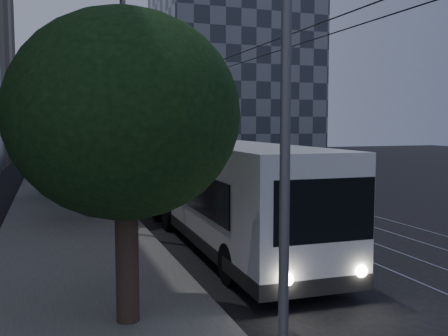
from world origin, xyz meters
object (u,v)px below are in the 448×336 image
(car_white_d, at_px, (97,157))
(streetlamp_far, at_px, (92,87))
(car_white_b, at_px, (124,170))
(pickup_silver, at_px, (133,181))
(trolleybus, at_px, (224,190))
(car_white_a, at_px, (136,170))
(car_white_c, at_px, (98,161))
(streetlamp_near, at_px, (136,63))

(car_white_d, distance_m, streetlamp_far, 16.58)
(car_white_b, relative_size, car_white_d, 1.22)
(pickup_silver, height_order, streetlamp_far, streetlamp_far)
(pickup_silver, bearing_deg, trolleybus, -107.67)
(car_white_a, xyz_separation_m, car_white_b, (-0.58, 1.51, -0.09))
(car_white_c, relative_size, streetlamp_far, 0.42)
(pickup_silver, distance_m, car_white_d, 24.08)
(trolleybus, relative_size, car_white_b, 2.75)
(car_white_a, bearing_deg, car_white_c, 96.50)
(pickup_silver, relative_size, car_white_c, 1.36)
(car_white_d, relative_size, streetlamp_far, 0.36)
(streetlamp_near, bearing_deg, car_white_a, 81.05)
(trolleybus, distance_m, car_white_c, 29.07)
(pickup_silver, height_order, car_white_d, pickup_silver)
(trolleybus, xyz_separation_m, car_white_a, (0.20, 18.98, -1.00))
(car_white_b, height_order, car_white_c, car_white_c)
(pickup_silver, xyz_separation_m, car_white_b, (0.75, 8.89, -0.17))
(car_white_c, distance_m, streetlamp_near, 27.63)
(pickup_silver, distance_m, streetlamp_far, 10.36)
(car_white_b, bearing_deg, car_white_c, 83.55)
(trolleybus, bearing_deg, pickup_silver, 96.85)
(car_white_c, xyz_separation_m, car_white_d, (0.51, 6.65, -0.09))
(streetlamp_near, bearing_deg, streetlamp_far, 89.96)
(trolleybus, height_order, car_white_d, trolleybus)
(car_white_c, distance_m, car_white_d, 6.67)
(pickup_silver, bearing_deg, car_white_a, 56.55)
(streetlamp_far, bearing_deg, streetlamp_near, -90.04)
(streetlamp_near, distance_m, streetlamp_far, 18.31)
(car_white_b, relative_size, streetlamp_far, 0.43)
(car_white_a, height_order, car_white_c, car_white_a)
(car_white_b, relative_size, streetlamp_near, 0.47)
(pickup_silver, xyz_separation_m, car_white_c, (-0.27, 17.42, -0.11))
(trolleybus, distance_m, pickup_silver, 11.69)
(car_white_b, bearing_deg, streetlamp_near, -109.76)
(car_white_b, height_order, streetlamp_near, streetlamp_near)
(car_white_c, bearing_deg, streetlamp_near, -80.89)
(trolleybus, distance_m, car_white_b, 20.52)
(car_white_b, distance_m, streetlamp_far, 6.14)
(car_white_a, bearing_deg, streetlamp_near, -101.50)
(car_white_c, xyz_separation_m, streetlamp_far, (-1.08, -8.81, 5.70))
(car_white_d, bearing_deg, car_white_c, -108.87)
(pickup_silver, relative_size, car_white_a, 1.36)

